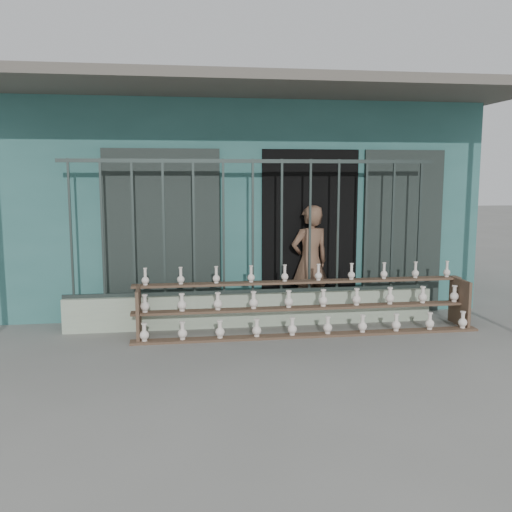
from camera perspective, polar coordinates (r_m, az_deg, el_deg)
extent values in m
plane|color=slate|center=(6.63, 1.27, -9.81)|extent=(60.00, 60.00, 0.00)
cube|color=#316865|center=(10.58, -2.61, 5.71)|extent=(7.00, 5.00, 3.20)
cube|color=black|center=(8.31, 5.33, 2.28)|extent=(1.40, 0.12, 2.40)
cube|color=black|center=(8.04, -9.31, 2.01)|extent=(1.60, 0.08, 2.40)
cube|color=black|center=(8.71, 14.38, 2.32)|extent=(1.20, 0.08, 2.40)
cube|color=#59544C|center=(7.58, -0.23, 16.54)|extent=(7.40, 2.00, 0.12)
cube|color=#A6B89E|center=(7.80, -0.32, -5.34)|extent=(5.00, 0.20, 0.45)
cube|color=#283330|center=(7.66, -18.04, 2.55)|extent=(0.03, 0.03, 1.80)
cube|color=#283330|center=(7.60, -15.12, 2.63)|extent=(0.03, 0.03, 1.80)
cube|color=#283330|center=(7.57, -12.17, 2.70)|extent=(0.03, 0.03, 1.80)
cube|color=#283330|center=(7.55, -9.20, 2.77)|extent=(0.03, 0.03, 1.80)
cube|color=#283330|center=(7.55, -6.23, 2.82)|extent=(0.03, 0.03, 1.80)
cube|color=#283330|center=(7.58, -3.27, 2.88)|extent=(0.03, 0.03, 1.80)
cube|color=#283330|center=(7.62, -0.33, 2.92)|extent=(0.03, 0.03, 1.80)
cube|color=#283330|center=(7.69, 2.57, 2.95)|extent=(0.03, 0.03, 1.80)
cube|color=#283330|center=(7.77, 5.41, 2.98)|extent=(0.03, 0.03, 1.80)
cube|color=#283330|center=(7.87, 8.18, 3.00)|extent=(0.03, 0.03, 1.80)
cube|color=#283330|center=(7.99, 10.88, 3.01)|extent=(0.03, 0.03, 1.80)
cube|color=#283330|center=(8.13, 13.49, 3.02)|extent=(0.03, 0.03, 1.80)
cube|color=#283330|center=(8.28, 16.01, 3.02)|extent=(0.03, 0.03, 1.80)
cube|color=#283330|center=(7.59, -0.33, 9.47)|extent=(5.00, 0.04, 0.05)
cube|color=#283330|center=(7.75, -0.32, -3.54)|extent=(5.00, 0.04, 0.05)
cube|color=brown|center=(7.36, 5.42, -7.90)|extent=(4.50, 0.18, 0.03)
cube|color=brown|center=(7.52, 5.00, -5.18)|extent=(4.50, 0.18, 0.03)
cube|color=brown|center=(7.69, 4.60, -2.59)|extent=(4.50, 0.18, 0.03)
cube|color=brown|center=(7.33, -11.66, -5.62)|extent=(0.04, 0.55, 0.64)
cube|color=brown|center=(8.27, 19.69, -4.37)|extent=(0.04, 0.55, 0.64)
imported|color=brown|center=(8.18, 5.42, -0.58)|extent=(0.67, 0.53, 1.62)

